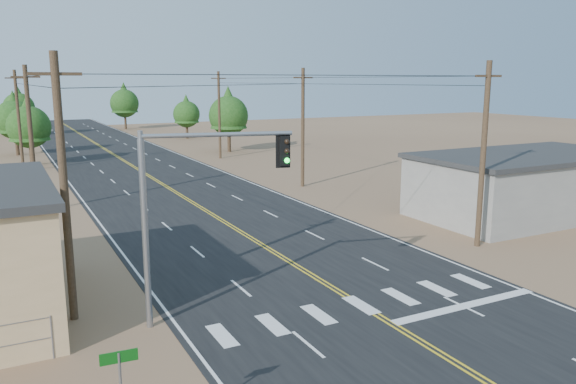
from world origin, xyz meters
TOP-DOWN VIEW (x-y plane):
  - road at (0.00, 30.00)m, footprint 15.00×200.00m
  - building_right at (19.00, 16.00)m, footprint 15.00×8.00m
  - utility_pole_left_near at (-10.50, 12.00)m, footprint 1.80×0.30m
  - utility_pole_left_mid at (-10.50, 32.00)m, footprint 1.80×0.30m
  - utility_pole_left_far at (-10.50, 52.00)m, footprint 1.80×0.30m
  - utility_pole_right_near at (10.50, 12.00)m, footprint 1.80×0.30m
  - utility_pole_right_mid at (10.50, 32.00)m, footprint 1.80×0.30m
  - utility_pole_right_far at (10.50, 52.00)m, footprint 1.80×0.30m
  - signal_mast_left at (-6.58, 9.59)m, footprint 5.40×1.61m
  - tree_left_near at (-9.46, 56.10)m, footprint 4.48×4.48m
  - tree_left_mid at (-10.49, 66.01)m, footprint 4.69×4.69m
  - tree_left_far at (-9.00, 92.94)m, footprint 4.93×4.93m
  - tree_right_near at (13.71, 57.30)m, footprint 5.00×5.00m
  - tree_right_mid at (14.00, 75.96)m, footprint 4.13×4.13m
  - tree_right_far at (9.00, 98.04)m, footprint 5.20×5.20m

SIDE VIEW (x-z plane):
  - road at x=0.00m, z-range 0.00..0.02m
  - building_right at x=19.00m, z-range 0.00..4.00m
  - tree_right_mid at x=14.00m, z-range 0.77..7.65m
  - tree_left_near at x=-9.46m, z-range 0.83..8.30m
  - tree_left_mid at x=-10.49m, z-range 0.87..8.69m
  - signal_mast_left at x=-6.58m, z-range 1.24..8.51m
  - tree_left_far at x=-9.00m, z-range 0.91..9.13m
  - tree_right_near at x=13.71m, z-range 0.93..9.26m
  - utility_pole_left_near at x=-10.50m, z-range 0.12..10.12m
  - utility_pole_left_mid at x=-10.50m, z-range 0.12..10.12m
  - utility_pole_left_far at x=-10.50m, z-range 0.12..10.12m
  - utility_pole_right_near at x=10.50m, z-range 0.12..10.12m
  - utility_pole_right_mid at x=10.50m, z-range 0.12..10.12m
  - utility_pole_right_far at x=10.50m, z-range 0.12..10.12m
  - tree_right_far at x=9.00m, z-range 0.97..9.64m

